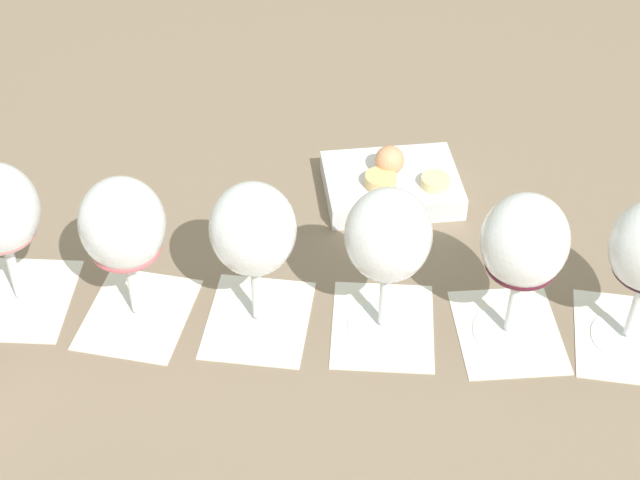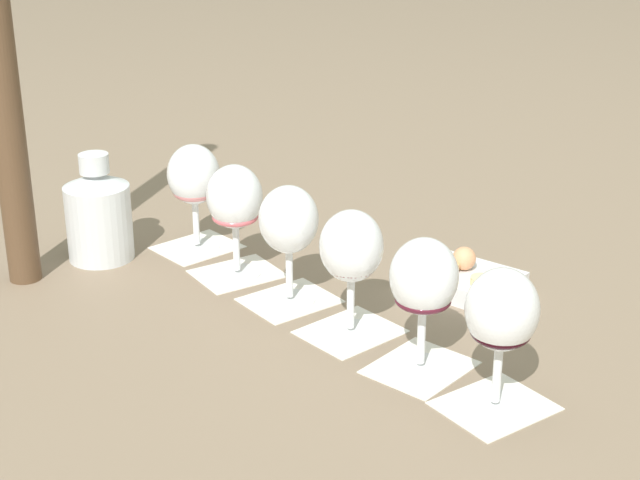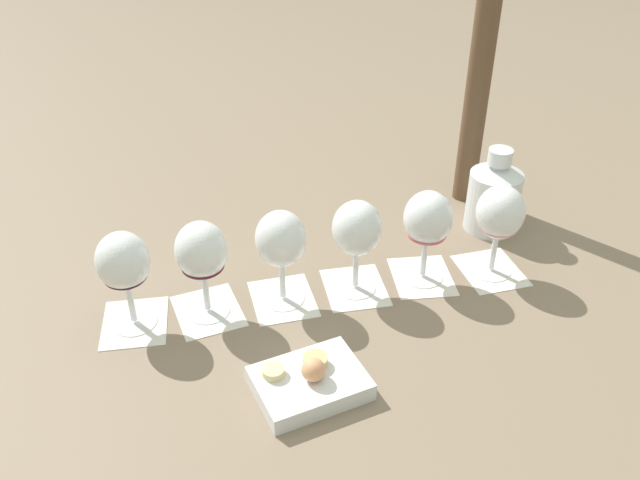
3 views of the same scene
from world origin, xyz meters
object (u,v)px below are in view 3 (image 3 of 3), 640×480
at_px(wine_glass_1, 428,222).
at_px(umbrella_pole, 487,17).
at_px(snack_dish, 310,381).
at_px(wine_glass_4, 202,255).
at_px(wine_glass_5, 124,266).
at_px(wine_glass_0, 500,217).
at_px(wine_glass_2, 357,233).
at_px(ceramic_vase, 494,195).
at_px(wine_glass_3, 281,243).

relative_size(wine_glass_1, umbrella_pole, 0.22).
xyz_separation_m(wine_glass_1, snack_dish, (0.17, 0.27, -0.09)).
height_order(wine_glass_4, wine_glass_5, same).
xyz_separation_m(wine_glass_0, snack_dish, (0.28, 0.30, -0.09)).
height_order(wine_glass_2, ceramic_vase, wine_glass_2).
bearing_deg(umbrella_pole, wine_glass_5, 38.41).
relative_size(wine_glass_3, umbrella_pole, 0.22).
bearing_deg(wine_glass_4, wine_glass_3, -161.13).
xyz_separation_m(wine_glass_4, wine_glass_5, (0.11, 0.04, -0.00)).
distance_m(wine_glass_4, ceramic_vase, 0.55).
distance_m(wine_glass_1, wine_glass_4, 0.36).
bearing_deg(wine_glass_5, umbrella_pole, -141.59).
distance_m(wine_glass_3, snack_dish, 0.22).
xyz_separation_m(wine_glass_2, wine_glass_5, (0.34, 0.11, -0.00)).
height_order(wine_glass_0, wine_glass_3, same).
bearing_deg(wine_glass_2, snack_dish, 76.86).
xyz_separation_m(wine_glass_1, ceramic_vase, (-0.13, -0.17, -0.04)).
xyz_separation_m(wine_glass_2, ceramic_vase, (-0.25, -0.21, -0.04)).
bearing_deg(wine_glass_4, wine_glass_5, 18.47).
bearing_deg(wine_glass_5, wine_glass_2, -161.39).
distance_m(wine_glass_4, umbrella_pole, 0.64).
bearing_deg(wine_glass_0, ceramic_vase, -96.51).
distance_m(wine_glass_0, umbrella_pole, 0.36).
distance_m(wine_glass_2, wine_glass_3, 0.12).
bearing_deg(wine_glass_1, wine_glass_3, 18.63).
distance_m(wine_glass_0, wine_glass_4, 0.48).
bearing_deg(wine_glass_2, wine_glass_0, -164.38).
relative_size(wine_glass_5, ceramic_vase, 1.00).
distance_m(wine_glass_0, wine_glass_1, 0.12).
height_order(wine_glass_2, wine_glass_5, same).
bearing_deg(wine_glass_1, wine_glass_5, 18.65).
relative_size(snack_dish, umbrella_pole, 0.25).
height_order(wine_glass_2, umbrella_pole, umbrella_pole).
height_order(wine_glass_2, wine_glass_4, same).
bearing_deg(wine_glass_0, wine_glass_3, 16.59).
xyz_separation_m(wine_glass_1, wine_glass_2, (0.11, 0.04, -0.00)).
height_order(wine_glass_4, umbrella_pole, umbrella_pole).
relative_size(wine_glass_1, wine_glass_3, 1.00).
bearing_deg(wine_glass_3, umbrella_pole, -132.21).
bearing_deg(wine_glass_3, wine_glass_0, -163.41).
bearing_deg(snack_dish, wine_glass_1, -121.55).
height_order(ceramic_vase, umbrella_pole, umbrella_pole).
bearing_deg(wine_glass_4, wine_glass_0, -162.84).
bearing_deg(wine_glass_5, wine_glass_3, -161.33).
relative_size(wine_glass_4, wine_glass_5, 1.00).
bearing_deg(wine_glass_1, snack_dish, 58.45).
height_order(wine_glass_1, wine_glass_5, same).
distance_m(wine_glass_5, ceramic_vase, 0.66).
relative_size(wine_glass_4, snack_dish, 0.88).
height_order(wine_glass_3, umbrella_pole, umbrella_pole).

